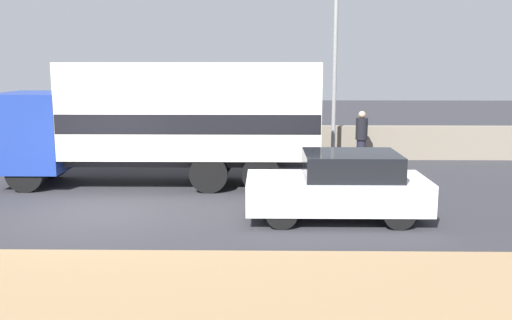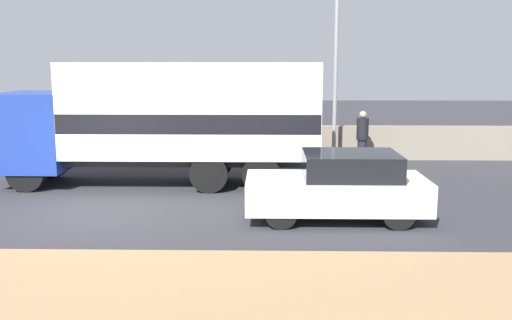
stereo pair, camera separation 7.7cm
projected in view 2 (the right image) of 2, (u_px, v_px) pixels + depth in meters
The scene contains 6 objects.
ground_plane at pixel (94, 213), 13.45m from camera, with size 80.00×80.00×0.00m, color #2D2D33.
stone_wall_backdrop at pixel (156, 142), 20.92m from camera, with size 60.00×0.35×1.23m.
street_lamp at pixel (336, 36), 19.14m from camera, with size 0.56×0.28×7.66m.
box_truck at pixel (169, 117), 16.22m from camera, with size 8.98×2.34×3.50m.
car_hatchback at pixel (339, 186), 12.80m from camera, with size 4.02×1.85×1.52m.
pedestrian at pixel (362, 137), 19.55m from camera, with size 0.41×0.41×1.86m.
Camera 2 is at (4.11, -12.96, 3.52)m, focal length 40.00 mm.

